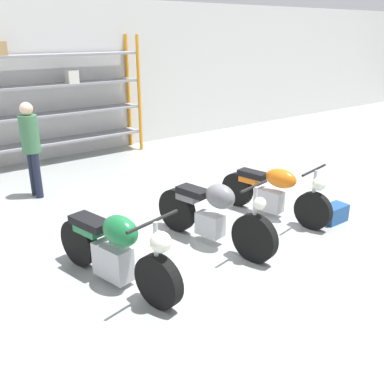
# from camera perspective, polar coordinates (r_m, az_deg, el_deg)

# --- Properties ---
(ground_plane) EXTENTS (30.00, 30.00, 0.00)m
(ground_plane) POSITION_cam_1_polar(r_m,az_deg,el_deg) (6.14, 2.26, -7.18)
(ground_plane) COLOR #9EA3A0
(back_wall) EXTENTS (30.00, 0.08, 3.60)m
(back_wall) POSITION_cam_1_polar(r_m,az_deg,el_deg) (10.65, -18.41, 13.90)
(back_wall) COLOR silver
(back_wall) RESTS_ON ground_plane
(shelving_rack) EXTENTS (4.09, 0.63, 2.80)m
(shelving_rack) POSITION_cam_1_polar(r_m,az_deg,el_deg) (10.30, -18.10, 12.08)
(shelving_rack) COLOR orange
(shelving_rack) RESTS_ON ground_plane
(motorcycle_green) EXTENTS (0.80, 2.03, 1.03)m
(motorcycle_green) POSITION_cam_1_polar(r_m,az_deg,el_deg) (5.14, -10.13, -7.56)
(motorcycle_green) COLOR black
(motorcycle_green) RESTS_ON ground_plane
(motorcycle_grey) EXTENTS (0.67, 2.05, 1.05)m
(motorcycle_grey) POSITION_cam_1_polar(r_m,az_deg,el_deg) (5.99, 2.84, -2.96)
(motorcycle_grey) COLOR black
(motorcycle_grey) RESTS_ON ground_plane
(motorcycle_orange) EXTENTS (0.74, 2.00, 0.95)m
(motorcycle_orange) POSITION_cam_1_polar(r_m,az_deg,el_deg) (7.04, 10.92, 0.04)
(motorcycle_orange) COLOR black
(motorcycle_orange) RESTS_ON ground_plane
(person_browsing) EXTENTS (0.36, 0.36, 1.73)m
(person_browsing) POSITION_cam_1_polar(r_m,az_deg,el_deg) (8.14, -20.71, 6.22)
(person_browsing) COLOR #1E2338
(person_browsing) RESTS_ON ground_plane
(toolbox) EXTENTS (0.44, 0.26, 0.28)m
(toolbox) POSITION_cam_1_polar(r_m,az_deg,el_deg) (7.19, 18.39, -2.73)
(toolbox) COLOR #1E4C8C
(toolbox) RESTS_ON ground_plane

